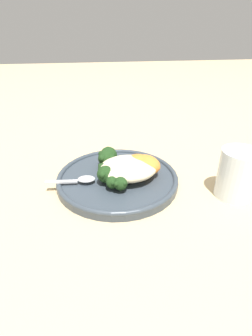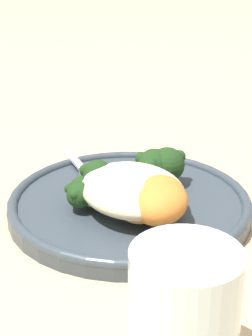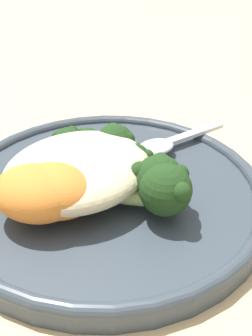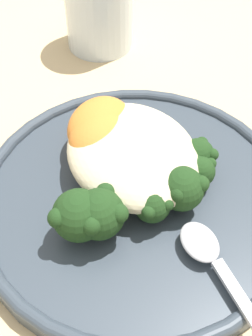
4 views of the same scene
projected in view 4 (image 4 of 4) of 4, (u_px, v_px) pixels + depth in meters
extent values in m
plane|color=#D6B784|center=(152.00, 199.00, 0.41)|extent=(4.00, 4.00, 0.00)
cylinder|color=#38424C|center=(135.00, 200.00, 0.40)|extent=(0.27, 0.27, 0.02)
torus|color=#38424C|center=(135.00, 194.00, 0.40)|extent=(0.27, 0.27, 0.01)
ellipsoid|color=beige|center=(132.00, 154.00, 0.39)|extent=(0.13, 0.11, 0.04)
ellipsoid|color=#ADC675|center=(112.00, 181.00, 0.39)|extent=(0.07, 0.09, 0.02)
sphere|color=#1E3D19|center=(79.00, 215.00, 0.35)|extent=(0.04, 0.04, 0.04)
sphere|color=#1E3D19|center=(98.00, 201.00, 0.35)|extent=(0.02, 0.02, 0.02)
sphere|color=#1E3D19|center=(58.00, 218.00, 0.34)|extent=(0.02, 0.02, 0.02)
ellipsoid|color=#ADC675|center=(124.00, 171.00, 0.39)|extent=(0.09, 0.09, 0.02)
sphere|color=#1E3D19|center=(99.00, 214.00, 0.35)|extent=(0.04, 0.04, 0.04)
sphere|color=#1E3D19|center=(119.00, 213.00, 0.34)|extent=(0.02, 0.02, 0.02)
sphere|color=#1E3D19|center=(105.00, 193.00, 0.36)|extent=(0.02, 0.02, 0.02)
sphere|color=#1E3D19|center=(79.00, 204.00, 0.35)|extent=(0.02, 0.02, 0.02)
sphere|color=#1E3D19|center=(92.00, 225.00, 0.34)|extent=(0.02, 0.02, 0.02)
ellipsoid|color=#ADC675|center=(135.00, 161.00, 0.41)|extent=(0.06, 0.03, 0.01)
sphere|color=#1E3D19|center=(141.00, 181.00, 0.38)|extent=(0.03, 0.03, 0.03)
sphere|color=#1E3D19|center=(157.00, 177.00, 0.37)|extent=(0.01, 0.01, 0.01)
sphere|color=#1E3D19|center=(134.00, 166.00, 0.38)|extent=(0.01, 0.01, 0.01)
sphere|color=#1E3D19|center=(133.00, 187.00, 0.37)|extent=(0.01, 0.01, 0.01)
ellipsoid|color=#ADC675|center=(139.00, 168.00, 0.40)|extent=(0.09, 0.04, 0.02)
sphere|color=#1E3D19|center=(152.00, 204.00, 0.36)|extent=(0.03, 0.03, 0.03)
sphere|color=#1E3D19|center=(167.00, 204.00, 0.36)|extent=(0.01, 0.01, 0.01)
sphere|color=#1E3D19|center=(156.00, 189.00, 0.37)|extent=(0.01, 0.01, 0.01)
sphere|color=#1E3D19|center=(138.00, 197.00, 0.36)|extent=(0.01, 0.01, 0.01)
sphere|color=#1E3D19|center=(149.00, 212.00, 0.35)|extent=(0.01, 0.01, 0.01)
ellipsoid|color=#ADC675|center=(144.00, 160.00, 0.40)|extent=(0.10, 0.03, 0.02)
sphere|color=#1E3D19|center=(182.00, 189.00, 0.37)|extent=(0.04, 0.04, 0.04)
sphere|color=#1E3D19|center=(201.00, 184.00, 0.37)|extent=(0.01, 0.01, 0.01)
sphere|color=#1E3D19|center=(173.00, 171.00, 0.37)|extent=(0.01, 0.01, 0.01)
sphere|color=#1E3D19|center=(174.00, 196.00, 0.36)|extent=(0.01, 0.01, 0.01)
ellipsoid|color=#ADC675|center=(151.00, 163.00, 0.40)|extent=(0.07, 0.04, 0.02)
sphere|color=#1E3D19|center=(186.00, 181.00, 0.38)|extent=(0.03, 0.03, 0.03)
sphere|color=#1E3D19|center=(197.00, 173.00, 0.38)|extent=(0.01, 0.01, 0.01)
sphere|color=#1E3D19|center=(176.00, 182.00, 0.38)|extent=(0.01, 0.01, 0.01)
ellipsoid|color=#ADC675|center=(154.00, 159.00, 0.41)|extent=(0.08, 0.06, 0.02)
sphere|color=#1E3D19|center=(200.00, 171.00, 0.39)|extent=(0.03, 0.03, 0.03)
sphere|color=#1E3D19|center=(211.00, 163.00, 0.39)|extent=(0.01, 0.01, 0.01)
sphere|color=#1E3D19|center=(190.00, 172.00, 0.38)|extent=(0.01, 0.01, 0.01)
ellipsoid|color=#ADC675|center=(162.00, 155.00, 0.41)|extent=(0.05, 0.06, 0.02)
sphere|color=#1E3D19|center=(199.00, 156.00, 0.40)|extent=(0.03, 0.03, 0.03)
sphere|color=#1E3D19|center=(212.00, 155.00, 0.39)|extent=(0.01, 0.01, 0.01)
sphere|color=#1E3D19|center=(202.00, 143.00, 0.40)|extent=(0.01, 0.01, 0.01)
sphere|color=#1E3D19|center=(187.00, 149.00, 0.40)|extent=(0.01, 0.01, 0.01)
sphere|color=#1E3D19|center=(197.00, 161.00, 0.39)|extent=(0.01, 0.01, 0.01)
ellipsoid|color=orange|center=(100.00, 126.00, 0.42)|extent=(0.09, 0.09, 0.04)
ellipsoid|color=orange|center=(101.00, 138.00, 0.41)|extent=(0.08, 0.09, 0.04)
ellipsoid|color=orange|center=(124.00, 127.00, 0.42)|extent=(0.04, 0.05, 0.03)
ellipsoid|color=orange|center=(109.00, 156.00, 0.40)|extent=(0.05, 0.06, 0.03)
cube|color=silver|center=(238.00, 303.00, 0.32)|extent=(0.07, 0.01, 0.00)
ellipsoid|color=silver|center=(200.00, 241.00, 0.35)|extent=(0.04, 0.03, 0.01)
cylinder|color=silver|center=(99.00, 5.00, 0.53)|extent=(0.08, 0.08, 0.10)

